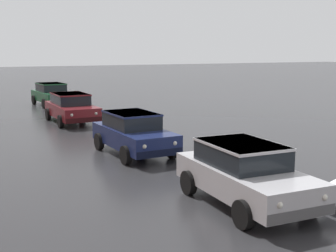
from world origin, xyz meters
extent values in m
cube|color=#B7B7BC|center=(1.75, 8.46, 0.60)|extent=(1.86, 3.94, 0.60)
cube|color=black|center=(1.76, 8.66, 1.16)|extent=(1.53, 2.08, 0.52)
cube|color=#B7B7BC|center=(1.76, 8.66, 1.39)|extent=(1.57, 2.12, 0.06)
cube|color=#525254|center=(1.65, 6.59, 0.42)|extent=(1.64, 0.20, 0.22)
cube|color=#525254|center=(1.84, 10.34, 0.42)|extent=(1.64, 0.20, 0.22)
cylinder|color=black|center=(2.54, 7.23, 0.30)|extent=(0.21, 0.61, 0.60)
cylinder|color=black|center=(0.84, 7.31, 0.30)|extent=(0.21, 0.61, 0.60)
cylinder|color=black|center=(2.66, 9.62, 0.30)|extent=(0.21, 0.61, 0.60)
cylinder|color=black|center=(0.96, 9.70, 0.30)|extent=(0.21, 0.61, 0.60)
sphere|color=silver|center=(2.19, 6.53, 0.68)|extent=(0.14, 0.14, 0.14)
sphere|color=silver|center=(1.11, 6.58, 0.68)|extent=(0.14, 0.14, 0.14)
cube|color=navy|center=(1.47, 14.36, 0.60)|extent=(1.69, 3.92, 0.60)
cube|color=black|center=(1.47, 14.55, 1.16)|extent=(1.42, 2.05, 0.52)
cube|color=navy|center=(1.47, 14.55, 1.39)|extent=(1.46, 2.09, 0.06)
cube|color=black|center=(1.51, 12.47, 0.42)|extent=(1.57, 0.15, 0.22)
cube|color=black|center=(1.43, 16.25, 0.42)|extent=(1.57, 0.15, 0.22)
cylinder|color=black|center=(2.32, 13.17, 0.30)|extent=(0.19, 0.60, 0.60)
cylinder|color=black|center=(0.68, 13.14, 0.30)|extent=(0.19, 0.60, 0.60)
cylinder|color=black|center=(2.27, 15.58, 0.30)|extent=(0.19, 0.60, 0.60)
cylinder|color=black|center=(0.62, 15.54, 0.30)|extent=(0.19, 0.60, 0.60)
sphere|color=silver|center=(2.04, 12.45, 0.68)|extent=(0.14, 0.14, 0.14)
sphere|color=silver|center=(0.99, 12.43, 0.68)|extent=(0.14, 0.14, 0.14)
cube|color=maroon|center=(1.41, 22.02, 0.60)|extent=(1.75, 4.28, 0.60)
cube|color=black|center=(1.41, 22.23, 1.16)|extent=(1.49, 2.23, 0.52)
cube|color=maroon|center=(1.41, 22.23, 1.39)|extent=(1.53, 2.27, 0.06)
cube|color=black|center=(1.40, 19.93, 0.42)|extent=(1.68, 0.13, 0.22)
cube|color=black|center=(1.43, 24.10, 0.42)|extent=(1.68, 0.13, 0.22)
cylinder|color=black|center=(2.28, 20.69, 0.30)|extent=(0.18, 0.60, 0.60)
cylinder|color=black|center=(0.53, 20.70, 0.30)|extent=(0.18, 0.60, 0.60)
cylinder|color=black|center=(2.30, 23.33, 0.30)|extent=(0.18, 0.60, 0.60)
cylinder|color=black|center=(0.55, 23.34, 0.30)|extent=(0.18, 0.60, 0.60)
sphere|color=silver|center=(1.95, 19.90, 0.68)|extent=(0.14, 0.14, 0.14)
sphere|color=silver|center=(0.84, 19.91, 0.68)|extent=(0.14, 0.14, 0.14)
cube|color=#1E5633|center=(2.16, 29.37, 0.60)|extent=(1.92, 4.08, 0.60)
cube|color=black|center=(2.14, 29.57, 1.16)|extent=(1.57, 2.16, 0.52)
cube|color=#1E5633|center=(2.14, 29.57, 1.39)|extent=(1.61, 2.20, 0.06)
cube|color=black|center=(2.27, 27.43, 0.42)|extent=(1.66, 0.22, 0.22)
cube|color=black|center=(2.04, 31.31, 0.42)|extent=(1.66, 0.22, 0.22)
cylinder|color=black|center=(3.09, 28.18, 0.30)|extent=(0.22, 0.61, 0.60)
cylinder|color=black|center=(1.37, 28.08, 0.30)|extent=(0.22, 0.61, 0.60)
cylinder|color=black|center=(2.95, 30.65, 0.30)|extent=(0.22, 0.61, 0.60)
cylinder|color=black|center=(1.22, 30.55, 0.30)|extent=(0.22, 0.61, 0.60)
sphere|color=silver|center=(2.82, 27.43, 0.68)|extent=(0.14, 0.14, 0.14)
sphere|color=silver|center=(1.73, 27.36, 0.68)|extent=(0.14, 0.14, 0.14)
camera|label=1|loc=(-4.38, 0.40, 3.53)|focal=48.28mm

